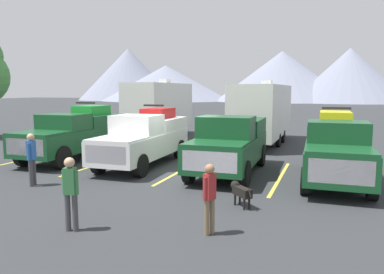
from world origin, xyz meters
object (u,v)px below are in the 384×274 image
pickup_truck_d (336,147)px  camper_trailer_b (263,110)px  person_b (210,194)px  dog (240,191)px  pickup_truck_b (145,137)px  pickup_truck_c (230,143)px  pickup_truck_a (75,133)px  person_a (71,189)px  person_c (32,156)px  camper_trailer_a (159,107)px

pickup_truck_d → camper_trailer_b: camper_trailer_b is taller
person_b → dog: person_b is taller
pickup_truck_b → pickup_truck_d: size_ratio=1.01×
pickup_truck_b → dog: (5.12, -4.26, -0.73)m
pickup_truck_d → person_b: (-2.63, -6.24, -0.26)m
pickup_truck_b → pickup_truck_c: pickup_truck_b is taller
pickup_truck_a → dog: 9.84m
pickup_truck_c → camper_trailer_b: (-0.16, 8.14, 0.83)m
pickup_truck_d → camper_trailer_b: size_ratio=0.65×
person_a → person_b: bearing=16.7°
camper_trailer_b → person_c: 13.56m
camper_trailer_a → pickup_truck_d: bearing=-38.8°
pickup_truck_d → camper_trailer_a: bearing=141.2°
camper_trailer_b → dog: size_ratio=12.68×
pickup_truck_c → pickup_truck_d: (3.78, 0.09, 0.01)m
camper_trailer_b → person_a: 15.30m
person_a → person_b: person_a is taller
pickup_truck_c → person_a: (-1.81, -7.04, -0.19)m
pickup_truck_c → pickup_truck_a: bearing=177.0°
person_c → dog: bearing=2.4°
person_a → person_c: 4.73m
pickup_truck_a → camper_trailer_b: (7.31, 7.75, 0.78)m
pickup_truck_d → pickup_truck_a: bearing=178.5°
person_c → camper_trailer_b: bearing=66.2°
camper_trailer_b → pickup_truck_b: bearing=-114.9°
person_c → pickup_truck_b: bearing=68.2°
person_a → pickup_truck_c: bearing=75.6°
pickup_truck_a → pickup_truck_c: bearing=-3.0°
pickup_truck_b → camper_trailer_b: (3.63, 7.82, 0.81)m
dog → pickup_truck_b: bearing=140.2°
pickup_truck_a → pickup_truck_d: pickup_truck_a is taller
camper_trailer_b → person_b: 14.39m
pickup_truck_c → person_b: (1.15, -6.15, -0.25)m
camper_trailer_a → person_a: size_ratio=4.39×
pickup_truck_a → pickup_truck_c: (7.48, -0.39, -0.05)m
pickup_truck_b → person_c: 4.91m
camper_trailer_b → pickup_truck_d: bearing=-63.9°
person_b → person_a: bearing=-163.3°
person_b → person_c: person_c is taller
person_a → dog: person_a is taller
camper_trailer_a → person_a: (5.50, -16.04, -1.10)m
pickup_truck_b → pickup_truck_c: (3.80, -0.31, -0.01)m
pickup_truck_a → camper_trailer_b: size_ratio=0.65×
pickup_truck_a → pickup_truck_b: (3.68, -0.08, -0.03)m
pickup_truck_c → camper_trailer_b: size_ratio=0.61×
person_c → pickup_truck_d: bearing=24.8°
camper_trailer_a → person_a: 16.99m
camper_trailer_a → dog: bearing=-56.3°
pickup_truck_d → person_b: 6.78m
pickup_truck_d → person_c: size_ratio=3.35×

